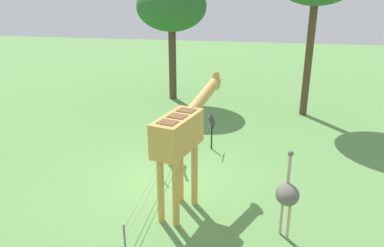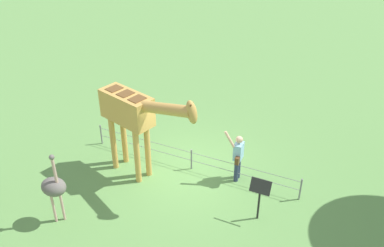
{
  "view_description": "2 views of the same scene",
  "coord_description": "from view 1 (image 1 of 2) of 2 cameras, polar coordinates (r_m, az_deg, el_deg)",
  "views": [
    {
      "loc": [
        -10.45,
        -2.59,
        5.93
      ],
      "look_at": [
        0.18,
        -0.78,
        1.9
      ],
      "focal_mm": 35.76,
      "sensor_mm": 36.0,
      "label": 1
    },
    {
      "loc": [
        4.71,
        -9.82,
        8.33
      ],
      "look_at": [
        0.17,
        -0.15,
        1.93
      ],
      "focal_mm": 39.66,
      "sensor_mm": 36.0,
      "label": 2
    }
  ],
  "objects": [
    {
      "name": "visitor",
      "position": [
        13.29,
        -3.6,
        -1.79
      ],
      "size": [
        0.55,
        0.58,
        1.76
      ],
      "color": "navy",
      "rests_on": "ground_plane"
    },
    {
      "name": "giraffe",
      "position": [
        9.94,
        -1.42,
        -1.55
      ],
      "size": [
        3.6,
        1.45,
        3.45
      ],
      "color": "gold",
      "rests_on": "ground_plane"
    },
    {
      "name": "ground_plane",
      "position": [
        12.29,
        -3.76,
        -8.41
      ],
      "size": [
        60.0,
        60.0,
        0.0
      ],
      "primitive_type": "plane",
      "color": "#60934C"
    },
    {
      "name": "tree_northeast",
      "position": [
        19.82,
        -3.07,
        16.89
      ],
      "size": [
        3.49,
        3.49,
        5.97
      ],
      "color": "brown",
      "rests_on": "ground_plane"
    },
    {
      "name": "wire_fence",
      "position": [
        12.14,
        -4.61,
        -6.66
      ],
      "size": [
        7.05,
        0.05,
        0.75
      ],
      "color": "slate",
      "rests_on": "ground_plane"
    },
    {
      "name": "info_sign",
      "position": [
        14.08,
        2.98,
        -0.27
      ],
      "size": [
        0.56,
        0.21,
        1.32
      ],
      "color": "black",
      "rests_on": "ground_plane"
    },
    {
      "name": "ostrich",
      "position": [
        9.5,
        14.03,
        -10.22
      ],
      "size": [
        0.7,
        0.56,
        2.25
      ],
      "color": "#CC9E93",
      "rests_on": "ground_plane"
    }
  ]
}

